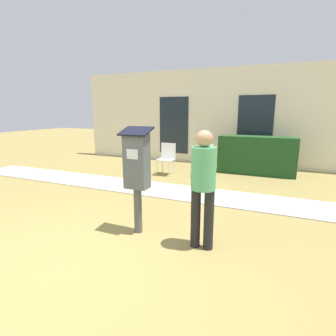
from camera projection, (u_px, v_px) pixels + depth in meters
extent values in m
plane|color=olive|center=(72.00, 264.00, 3.15)|extent=(40.00, 40.00, 0.00)
cube|color=#B7B2A8|center=(172.00, 191.00, 6.00)|extent=(12.00, 1.10, 0.02)
cube|color=beige|center=(213.00, 117.00, 8.96)|extent=(10.00, 0.24, 3.20)
cube|color=#19232D|center=(174.00, 125.00, 9.45)|extent=(1.10, 0.02, 2.00)
cube|color=#19232D|center=(255.00, 127.00, 8.37)|extent=(1.10, 0.02, 2.00)
cylinder|color=#4C4C4C|center=(138.00, 210.00, 3.93)|extent=(0.12, 0.12, 0.70)
cube|color=#4C5156|center=(137.00, 161.00, 3.77)|extent=(0.34, 0.22, 0.80)
cube|color=silver|center=(132.00, 154.00, 3.64)|extent=(0.18, 0.01, 0.14)
cube|color=black|center=(136.00, 131.00, 3.68)|extent=(0.44, 0.31, 0.12)
cylinder|color=black|center=(196.00, 218.00, 3.50)|extent=(0.13, 0.13, 0.82)
cylinder|color=black|center=(209.00, 220.00, 3.43)|extent=(0.13, 0.13, 0.82)
cylinder|color=#4C9E66|center=(204.00, 168.00, 3.32)|extent=(0.32, 0.32, 0.55)
sphere|color=tan|center=(204.00, 138.00, 3.24)|extent=(0.21, 0.21, 0.21)
cylinder|color=white|center=(157.00, 168.00, 7.47)|extent=(0.03, 0.03, 0.42)
cylinder|color=white|center=(169.00, 169.00, 7.33)|extent=(0.03, 0.03, 0.42)
cylinder|color=white|center=(162.00, 166.00, 7.81)|extent=(0.03, 0.03, 0.42)
cylinder|color=white|center=(174.00, 167.00, 7.67)|extent=(0.03, 0.03, 0.42)
cube|color=white|center=(166.00, 160.00, 7.52)|extent=(0.44, 0.44, 0.04)
cube|color=white|center=(168.00, 151.00, 7.65)|extent=(0.44, 0.04, 0.44)
cylinder|color=white|center=(195.00, 170.00, 7.28)|extent=(0.03, 0.03, 0.42)
cylinder|color=white|center=(209.00, 171.00, 7.14)|extent=(0.03, 0.03, 0.42)
cylinder|color=white|center=(199.00, 167.00, 7.62)|extent=(0.03, 0.03, 0.42)
cylinder|color=white|center=(212.00, 168.00, 7.48)|extent=(0.03, 0.03, 0.42)
cube|color=white|center=(204.00, 161.00, 7.33)|extent=(0.44, 0.44, 0.04)
cube|color=white|center=(206.00, 152.00, 7.46)|extent=(0.44, 0.04, 0.44)
cube|color=#1E471E|center=(256.00, 155.00, 7.60)|extent=(2.16, 0.60, 1.10)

